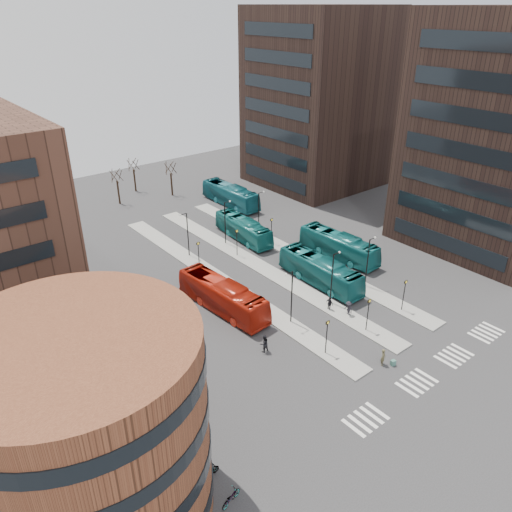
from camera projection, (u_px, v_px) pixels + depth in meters
ground at (464, 402)px, 42.26m from camera, size 160.00×160.00×0.00m
island_left at (220, 280)px, 60.74m from camera, size 2.50×45.00×0.15m
island_mid at (258, 265)px, 64.11m from camera, size 2.50×45.00×0.15m
island_right at (293, 252)px, 67.48m from camera, size 2.50×45.00×0.15m
suitcase at (393, 363)px, 46.46m from camera, size 0.51×0.44×0.55m
red_bus at (223, 296)px, 54.32m from camera, size 3.87×12.57×3.45m
teal_bus_a at (320, 271)px, 59.45m from camera, size 3.03×12.04×3.34m
teal_bus_b at (243, 229)px, 70.77m from camera, size 3.41×11.36×3.12m
teal_bus_c at (339, 246)px, 65.72m from camera, size 3.25×11.96×3.30m
teal_bus_d at (230, 195)px, 82.76m from camera, size 3.12×12.35×3.43m
traveller at (383, 357)px, 46.30m from camera, size 0.75×0.68×1.71m
commuter_a at (264, 343)px, 48.02m from camera, size 1.00×0.82×1.87m
commuter_b at (330, 304)px, 54.53m from camera, size 0.44×1.01×1.71m
commuter_c at (348, 309)px, 53.56m from camera, size 0.85×1.25×1.77m
bicycle_near at (231, 497)px, 33.60m from camera, size 1.93×1.09×0.96m
bicycle_mid at (209, 471)px, 35.42m from camera, size 1.74×0.60×1.03m
bicycle_far at (206, 469)px, 35.71m from camera, size 1.77×1.20×0.88m
crosswalk_stripes at (435, 370)px, 46.01m from camera, size 22.35×2.40×0.01m
round_building at (85, 431)px, 30.28m from camera, size 15.16×15.16×14.00m
tower_near at (506, 135)px, 64.48m from camera, size 20.12×20.00×30.00m
tower_far at (318, 99)px, 88.01m from camera, size 20.12×20.00×30.00m
sign_poles at (294, 271)px, 57.98m from camera, size 12.45×22.12×3.65m
lamp_posts at (273, 245)px, 61.49m from camera, size 14.04×20.24×6.12m
bare_trees at (141, 182)px, 85.88m from camera, size 10.97×8.14×5.90m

